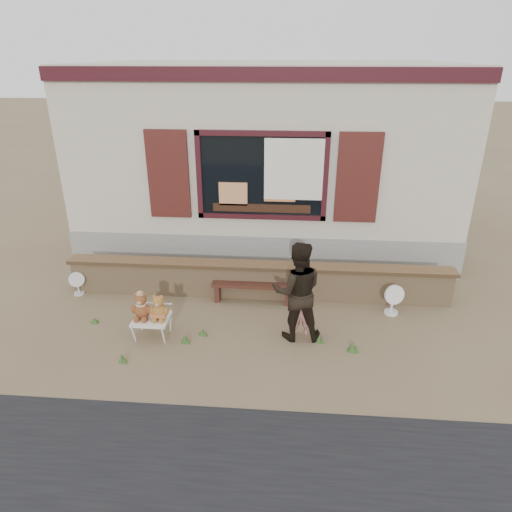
# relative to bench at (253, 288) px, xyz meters

# --- Properties ---
(ground) EXTENTS (80.00, 80.00, 0.00)m
(ground) POSITION_rel_bench_xyz_m (0.08, -0.80, -0.27)
(ground) COLOR brown
(ground) RESTS_ON ground
(shopfront) EXTENTS (8.04, 5.13, 4.00)m
(shopfront) POSITION_rel_bench_xyz_m (0.08, 3.69, 1.72)
(shopfront) COLOR #A39784
(shopfront) RESTS_ON ground
(brick_wall) EXTENTS (7.10, 0.36, 0.67)m
(brick_wall) POSITION_rel_bench_xyz_m (0.08, 0.20, 0.07)
(brick_wall) COLOR tan
(brick_wall) RESTS_ON ground
(bench) EXTENTS (1.47, 0.33, 0.38)m
(bench) POSITION_rel_bench_xyz_m (0.00, 0.00, 0.00)
(bench) COLOR #361A13
(bench) RESTS_ON ground
(folding_chair) EXTENTS (0.56, 0.50, 0.34)m
(folding_chair) POSITION_rel_bench_xyz_m (-1.50, -1.27, 0.04)
(folding_chair) COLOR silver
(folding_chair) RESTS_ON ground
(teddy_bear_left) EXTENTS (0.34, 0.29, 0.46)m
(teddy_bear_left) POSITION_rel_bench_xyz_m (-1.64, -1.27, 0.30)
(teddy_bear_left) COLOR brown
(teddy_bear_left) RESTS_ON folding_chair
(teddy_bear_right) EXTENTS (0.31, 0.27, 0.42)m
(teddy_bear_right) POSITION_rel_bench_xyz_m (-1.36, -1.27, 0.28)
(teddy_bear_right) COLOR brown
(teddy_bear_right) RESTS_ON folding_chair
(child) EXTENTS (0.35, 0.23, 0.94)m
(child) POSITION_rel_bench_xyz_m (0.86, -1.02, 0.19)
(child) COLOR pink
(child) RESTS_ON ground
(adult) EXTENTS (0.84, 0.68, 1.64)m
(adult) POSITION_rel_bench_xyz_m (0.79, -1.08, 0.54)
(adult) COLOR black
(adult) RESTS_ON ground
(fan_left) EXTENTS (0.30, 0.20, 0.47)m
(fan_left) POSITION_rel_bench_xyz_m (-3.31, 0.00, -0.04)
(fan_left) COLOR silver
(fan_left) RESTS_ON ground
(fan_right) EXTENTS (0.36, 0.24, 0.56)m
(fan_right) POSITION_rel_bench_xyz_m (2.46, -0.24, 0.01)
(fan_right) COLOR white
(fan_right) RESTS_ON ground
(grass_tufts) EXTENTS (4.43, 1.70, 0.15)m
(grass_tufts) POSITION_rel_bench_xyz_m (-0.09, -1.26, -0.21)
(grass_tufts) COLOR #315221
(grass_tufts) RESTS_ON ground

